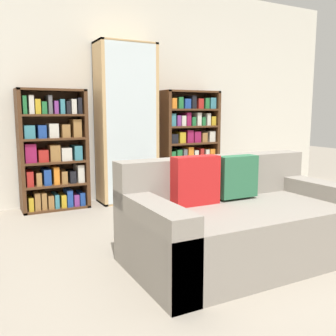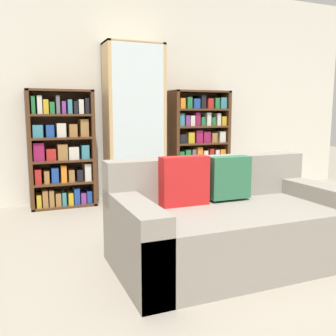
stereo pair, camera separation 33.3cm
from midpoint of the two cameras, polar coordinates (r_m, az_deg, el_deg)
name	(u,v)px [view 2 (the right image)]	position (r m, az deg, el deg)	size (l,w,h in m)	color
ground_plane	(261,282)	(2.64, 17.74, -16.35)	(16.00, 16.00, 0.00)	gray
wall_back	(134,92)	(4.84, -3.27, 11.55)	(6.61, 0.06, 2.70)	silver
couch	(229,225)	(2.84, 12.59, -8.49)	(1.69, 0.91, 0.78)	gray
bookshelf_left	(61,151)	(4.43, -13.90, 2.50)	(0.73, 0.32, 1.34)	#4C2D19
display_cabinet	(134,124)	(4.61, -3.10, 6.72)	(0.71, 0.36, 1.90)	tan
bookshelf_right	(199,144)	(5.00, 6.62, 3.62)	(0.78, 0.32, 1.37)	#4C2D19
wine_bottle	(208,209)	(3.70, 8.75, -6.22)	(0.08, 0.08, 0.39)	black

